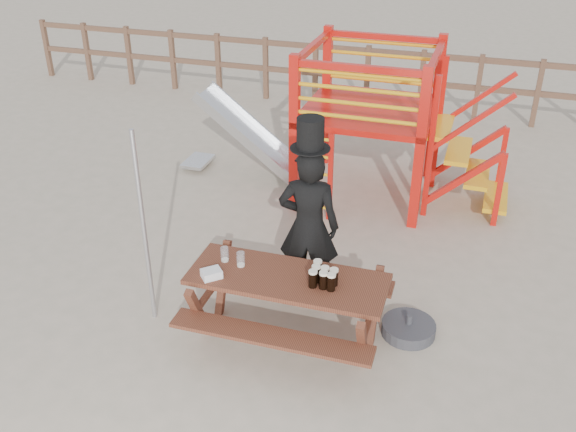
% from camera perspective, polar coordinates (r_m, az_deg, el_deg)
% --- Properties ---
extents(ground, '(60.00, 60.00, 0.00)m').
position_cam_1_polar(ground, '(6.37, -1.91, -11.51)').
color(ground, '#BCAA92').
rests_on(ground, ground).
extents(back_fence, '(15.09, 0.09, 1.20)m').
position_cam_1_polar(back_fence, '(12.14, 9.44, 12.42)').
color(back_fence, brown).
rests_on(back_fence, ground).
extents(playground_fort, '(4.71, 1.84, 2.10)m').
position_cam_1_polar(playground_fort, '(8.82, 6.67, 8.51)').
color(playground_fort, red).
rests_on(playground_fort, ground).
extents(picnic_table, '(1.89, 1.32, 0.73)m').
position_cam_1_polar(picnic_table, '(6.19, -0.04, -7.48)').
color(picnic_table, brown).
rests_on(picnic_table, ground).
extents(man_with_hat, '(0.67, 0.48, 2.04)m').
position_cam_1_polar(man_with_hat, '(6.53, 1.86, -0.59)').
color(man_with_hat, black).
rests_on(man_with_hat, ground).
extents(metal_pole, '(0.05, 0.05, 2.07)m').
position_cam_1_polar(metal_pole, '(6.30, -12.67, -1.27)').
color(metal_pole, '#B2B2B7').
rests_on(metal_pole, ground).
extents(parasol_base, '(0.54, 0.54, 0.23)m').
position_cam_1_polar(parasol_base, '(6.59, 10.65, -9.79)').
color(parasol_base, '#3A3A40').
rests_on(parasol_base, ground).
extents(paper_bag, '(0.23, 0.22, 0.08)m').
position_cam_1_polar(paper_bag, '(6.05, -6.82, -5.12)').
color(paper_bag, white).
rests_on(paper_bag, picnic_table).
extents(stout_pints, '(0.26, 0.26, 0.17)m').
position_cam_1_polar(stout_pints, '(5.89, 3.11, -5.37)').
color(stout_pints, black).
rests_on(stout_pints, picnic_table).
extents(empty_glasses, '(0.26, 0.12, 0.15)m').
position_cam_1_polar(empty_glasses, '(6.21, -4.94, -3.68)').
color(empty_glasses, silver).
rests_on(empty_glasses, picnic_table).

